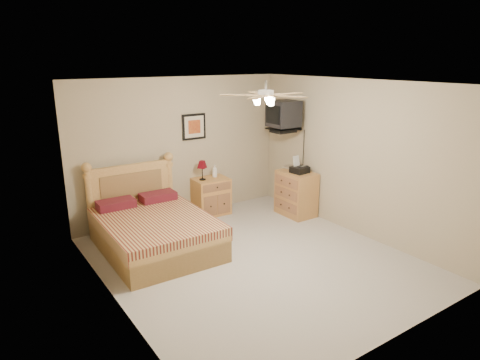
# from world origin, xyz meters

# --- Properties ---
(floor) EXTENTS (4.50, 4.50, 0.00)m
(floor) POSITION_xyz_m (0.00, 0.00, 0.00)
(floor) COLOR #AAA399
(floor) RESTS_ON ground
(ceiling) EXTENTS (4.00, 4.50, 0.04)m
(ceiling) POSITION_xyz_m (0.00, 0.00, 2.50)
(ceiling) COLOR white
(ceiling) RESTS_ON ground
(wall_back) EXTENTS (4.00, 0.04, 2.50)m
(wall_back) POSITION_xyz_m (0.00, 2.25, 1.25)
(wall_back) COLOR tan
(wall_back) RESTS_ON ground
(wall_front) EXTENTS (4.00, 0.04, 2.50)m
(wall_front) POSITION_xyz_m (0.00, -2.25, 1.25)
(wall_front) COLOR tan
(wall_front) RESTS_ON ground
(wall_left) EXTENTS (0.04, 4.50, 2.50)m
(wall_left) POSITION_xyz_m (-2.00, 0.00, 1.25)
(wall_left) COLOR tan
(wall_left) RESTS_ON ground
(wall_right) EXTENTS (0.04, 4.50, 2.50)m
(wall_right) POSITION_xyz_m (2.00, 0.00, 1.25)
(wall_right) COLOR tan
(wall_right) RESTS_ON ground
(bed) EXTENTS (1.52, 1.97, 1.26)m
(bed) POSITION_xyz_m (-1.02, 1.12, 0.63)
(bed) COLOR #B78847
(bed) RESTS_ON ground
(nightstand) EXTENTS (0.65, 0.50, 0.68)m
(nightstand) POSITION_xyz_m (0.47, 2.00, 0.34)
(nightstand) COLOR #B77D37
(nightstand) RESTS_ON ground
(table_lamp) EXTENTS (0.23, 0.23, 0.36)m
(table_lamp) POSITION_xyz_m (0.30, 2.02, 0.86)
(table_lamp) COLOR #5E0712
(table_lamp) RESTS_ON nightstand
(lotion_bottle) EXTENTS (0.09, 0.09, 0.23)m
(lotion_bottle) POSITION_xyz_m (0.58, 2.05, 0.79)
(lotion_bottle) COLOR white
(lotion_bottle) RESTS_ON nightstand
(framed_picture) EXTENTS (0.46, 0.04, 0.46)m
(framed_picture) POSITION_xyz_m (0.27, 2.23, 1.62)
(framed_picture) COLOR black
(framed_picture) RESTS_ON wall_back
(dresser) EXTENTS (0.49, 0.70, 0.82)m
(dresser) POSITION_xyz_m (1.73, 1.08, 0.41)
(dresser) COLOR #B68644
(dresser) RESTS_ON ground
(fax_machine) EXTENTS (0.31, 0.32, 0.30)m
(fax_machine) POSITION_xyz_m (1.73, 1.01, 0.96)
(fax_machine) COLOR black
(fax_machine) RESTS_ON dresser
(magazine_lower) EXTENTS (0.25, 0.29, 0.02)m
(magazine_lower) POSITION_xyz_m (1.71, 1.31, 0.83)
(magazine_lower) COLOR #C0B099
(magazine_lower) RESTS_ON dresser
(magazine_upper) EXTENTS (0.20, 0.27, 0.02)m
(magazine_upper) POSITION_xyz_m (1.73, 1.32, 0.85)
(magazine_upper) COLOR gray
(magazine_upper) RESTS_ON magazine_lower
(wall_tv) EXTENTS (0.56, 0.46, 0.58)m
(wall_tv) POSITION_xyz_m (1.75, 1.34, 1.81)
(wall_tv) COLOR black
(wall_tv) RESTS_ON wall_right
(ceiling_fan) EXTENTS (1.14, 1.14, 0.28)m
(ceiling_fan) POSITION_xyz_m (0.00, -0.20, 2.36)
(ceiling_fan) COLOR white
(ceiling_fan) RESTS_ON ceiling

